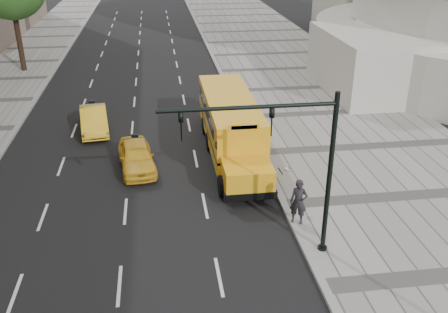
{
  "coord_description": "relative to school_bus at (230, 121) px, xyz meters",
  "views": [
    {
      "loc": [
        0.74,
        -24.19,
        11.4
      ],
      "look_at": [
        3.5,
        -4.0,
        1.9
      ],
      "focal_mm": 40.0,
      "sensor_mm": 36.0,
      "label": 1
    }
  ],
  "objects": [
    {
      "name": "sidewalk_museum",
      "position": [
        7.5,
        -0.72,
        -1.69
      ],
      "size": [
        12.0,
        140.0,
        0.15
      ],
      "primitive_type": "cube",
      "color": "gray",
      "rests_on": "ground"
    },
    {
      "name": "ground",
      "position": [
        -4.5,
        -0.72,
        -1.76
      ],
      "size": [
        140.0,
        140.0,
        0.0
      ],
      "primitive_type": "plane",
      "color": "black",
      "rests_on": "ground"
    },
    {
      "name": "pedestrian",
      "position": [
        1.65,
        -7.83,
        -0.64
      ],
      "size": [
        0.84,
        0.72,
        1.95
      ],
      "primitive_type": "imported",
      "rotation": [
        0.0,
        0.0,
        -0.43
      ],
      "color": "black",
      "rests_on": "sidewalk_museum"
    },
    {
      "name": "school_bus",
      "position": [
        0.0,
        0.0,
        0.0
      ],
      "size": [
        2.96,
        11.56,
        3.19
      ],
      "color": "#F8AB19",
      "rests_on": "ground"
    },
    {
      "name": "curb_museum",
      "position": [
        1.5,
        -0.72,
        -1.69
      ],
      "size": [
        0.3,
        140.0,
        0.15
      ],
      "primitive_type": "cube",
      "color": "gray",
      "rests_on": "ground"
    },
    {
      "name": "taxi_near",
      "position": [
        -5.06,
        -1.56,
        -1.05
      ],
      "size": [
        2.22,
        4.37,
        1.42
      ],
      "primitive_type": "imported",
      "rotation": [
        0.0,
        0.0,
        0.13
      ],
      "color": "yellow",
      "rests_on": "ground"
    },
    {
      "name": "traffic_signal",
      "position": [
        0.69,
        -9.79,
        2.33
      ],
      "size": [
        6.18,
        0.36,
        6.4
      ],
      "color": "black",
      "rests_on": "ground"
    },
    {
      "name": "taxi_far",
      "position": [
        -7.71,
        3.99,
        -1.04
      ],
      "size": [
        2.11,
        4.56,
        1.45
      ],
      "primitive_type": "imported",
      "rotation": [
        0.0,
        0.0,
        0.13
      ],
      "color": "yellow",
      "rests_on": "ground"
    }
  ]
}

